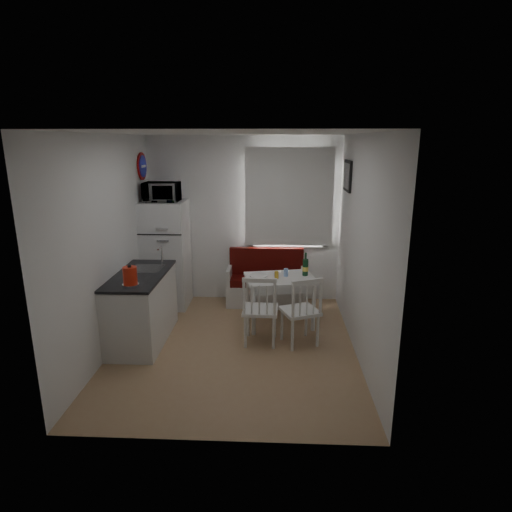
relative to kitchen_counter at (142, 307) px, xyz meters
The scene contains 22 objects.
floor 1.29m from the kitchen_counter, ahead, with size 3.00×3.50×0.02m, color tan.
ceiling 2.46m from the kitchen_counter, ahead, with size 3.00×3.50×0.02m, color white.
wall_back 2.17m from the kitchen_counter, 53.04° to the left, with size 3.00×0.02×2.60m, color white.
wall_front 2.41m from the kitchen_counter, 57.81° to the right, with size 3.00×0.02×2.60m, color white.
wall_left 0.91m from the kitchen_counter, 152.61° to the right, with size 0.02×3.50×2.60m, color white.
wall_right 2.83m from the kitchen_counter, ahead, with size 0.02×3.50×2.60m, color white.
window 2.72m from the kitchen_counter, 39.47° to the left, with size 1.22×0.06×1.47m, color silver.
curtain 2.71m from the kitchen_counter, 38.19° to the left, with size 1.35×0.02×1.50m, color white.
kitchen_counter is the anchor object (origin of this frame).
wall_sign 2.15m from the kitchen_counter, 101.80° to the left, with size 0.40×0.40×0.03m, color #1A219E.
picture_frame 3.25m from the kitchen_counter, 19.45° to the left, with size 0.04×0.52×0.42m, color black.
bench 2.07m from the kitchen_counter, 40.90° to the left, with size 1.23×0.47×0.88m.
dining_table 1.87m from the kitchen_counter, 17.61° to the left, with size 1.05×0.83×0.70m.
chair_left 1.53m from the kitchen_counter, ahead, with size 0.45×0.43×0.50m.
chair_right 2.03m from the kitchen_counter, ahead, with size 0.55×0.55×0.49m.
fridge 1.30m from the kitchen_counter, 89.10° to the left, with size 0.66×0.66×1.64m, color white.
microwave 1.79m from the kitchen_counter, 89.06° to the left, with size 0.51×0.35×0.28m, color white.
kettle 0.75m from the kitchen_counter, 84.08° to the right, with size 0.19×0.19×0.25m, color red.
wine_bottle 2.26m from the kitchen_counter, 17.34° to the left, with size 0.08×0.08×0.33m, color #133C1F, non-canonical shape.
drinking_glass_orange 1.82m from the kitchen_counter, 16.57° to the left, with size 0.06×0.06×0.10m, color gold.
drinking_glass_blue 1.97m from the kitchen_counter, 18.30° to the left, with size 0.07×0.07×0.11m, color #91B5F7.
plate 1.60m from the kitchen_counter, 21.59° to the left, with size 0.25×0.25×0.02m, color white.
Camera 1 is at (0.50, -4.89, 2.52)m, focal length 30.00 mm.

